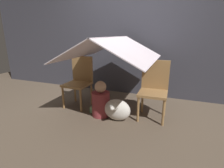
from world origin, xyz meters
The scene contains 8 objects.
ground_plane centered at (0.00, 0.00, 0.00)m, with size 8.80×8.80×0.00m, color brown.
wall_back centered at (0.00, 1.11, 1.25)m, with size 7.00×0.05×2.50m.
chair_left centered at (-0.65, 0.14, 0.47)m, with size 0.43×0.43×0.88m.
chair_right centered at (0.65, 0.14, 0.47)m, with size 0.42×0.42×0.88m.
sheet_canopy centered at (0.00, 0.06, 1.05)m, with size 1.31×1.49×0.34m.
person_front centered at (-0.12, -0.13, 0.24)m, with size 0.28×0.28×0.57m.
dog centered at (0.18, -0.19, 0.18)m, with size 0.41×0.36×0.38m.
floor_cushion centered at (-0.14, 0.03, 0.05)m, with size 0.37×0.30×0.10m.
Camera 1 is at (0.96, -2.45, 1.26)m, focal length 28.00 mm.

